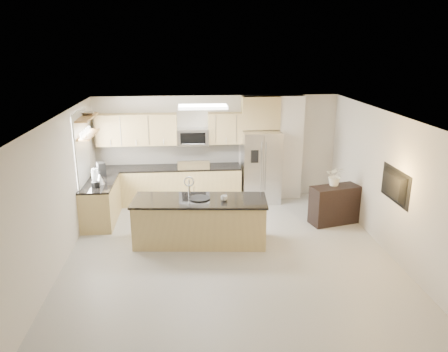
{
  "coord_description": "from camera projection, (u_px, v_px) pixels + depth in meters",
  "views": [
    {
      "loc": [
        -0.74,
        -7.39,
        3.81
      ],
      "look_at": [
        0.01,
        1.3,
        1.15
      ],
      "focal_mm": 35.0,
      "sensor_mm": 36.0,
      "label": 1
    }
  ],
  "objects": [
    {
      "name": "island",
      "position": [
        200.0,
        221.0,
        8.61
      ],
      "size": [
        2.68,
        1.18,
        1.33
      ],
      "rotation": [
        0.0,
        0.0,
        -0.09
      ],
      "color": "#D3BC74",
      "rests_on": "floor"
    },
    {
      "name": "kettle",
      "position": [
        100.0,
        179.0,
        9.33
      ],
      "size": [
        0.21,
        0.21,
        0.27
      ],
      "color": "silver",
      "rests_on": "left_counter"
    },
    {
      "name": "wall_front",
      "position": [
        259.0,
        284.0,
        4.74
      ],
      "size": [
        6.0,
        0.02,
        2.6
      ],
      "primitive_type": "cube",
      "color": "beige",
      "rests_on": "floor"
    },
    {
      "name": "floor",
      "position": [
        229.0,
        254.0,
        8.22
      ],
      "size": [
        6.5,
        6.5,
        0.0
      ],
      "primitive_type": "plane",
      "color": "#ACA9A3",
      "rests_on": "ground"
    },
    {
      "name": "wall_back",
      "position": [
        217.0,
        148.0,
        10.94
      ],
      "size": [
        6.0,
        0.02,
        2.6
      ],
      "primitive_type": "cube",
      "color": "beige",
      "rests_on": "floor"
    },
    {
      "name": "cup",
      "position": [
        224.0,
        198.0,
        8.4
      ],
      "size": [
        0.14,
        0.14,
        0.1
      ],
      "primitive_type": "imported",
      "rotation": [
        0.0,
        0.0,
        -0.06
      ],
      "color": "silver",
      "rests_on": "island"
    },
    {
      "name": "wall_left",
      "position": [
        58.0,
        194.0,
        7.59
      ],
      "size": [
        0.02,
        6.5,
        2.6
      ],
      "primitive_type": "cube",
      "color": "beige",
      "rests_on": "floor"
    },
    {
      "name": "partition_column",
      "position": [
        290.0,
        148.0,
        10.94
      ],
      "size": [
        0.6,
        0.3,
        2.6
      ],
      "primitive_type": "cube",
      "color": "silver",
      "rests_on": "floor"
    },
    {
      "name": "platter",
      "position": [
        199.0,
        198.0,
        8.51
      ],
      "size": [
        0.49,
        0.49,
        0.02
      ],
      "primitive_type": "cylinder",
      "rotation": [
        0.0,
        0.0,
        0.22
      ],
      "color": "black",
      "rests_on": "island"
    },
    {
      "name": "wall_right",
      "position": [
        390.0,
        185.0,
        8.09
      ],
      "size": [
        0.02,
        6.5,
        2.6
      ],
      "primitive_type": "cube",
      "color": "beige",
      "rests_on": "floor"
    },
    {
      "name": "credenza",
      "position": [
        334.0,
        205.0,
        9.56
      ],
      "size": [
        1.13,
        0.69,
        0.84
      ],
      "primitive_type": "cube",
      "rotation": [
        0.0,
        0.0,
        0.25
      ],
      "color": "black",
      "rests_on": "floor"
    },
    {
      "name": "upper_cabinets",
      "position": [
        163.0,
        129.0,
        10.52
      ],
      "size": [
        3.5,
        0.33,
        0.75
      ],
      "color": "tan",
      "rests_on": "wall_back"
    },
    {
      "name": "blender",
      "position": [
        95.0,
        179.0,
        9.09
      ],
      "size": [
        0.18,
        0.18,
        0.41
      ],
      "color": "black",
      "rests_on": "left_counter"
    },
    {
      "name": "shelf_lower",
      "position": [
        88.0,
        135.0,
        9.27
      ],
      "size": [
        0.3,
        1.2,
        0.04
      ],
      "primitive_type": "cube",
      "color": "brown",
      "rests_on": "wall_left"
    },
    {
      "name": "bowl",
      "position": [
        88.0,
        113.0,
        9.34
      ],
      "size": [
        0.43,
        0.43,
        0.09
      ],
      "primitive_type": "imported",
      "rotation": [
        0.0,
        0.0,
        0.27
      ],
      "color": "silver",
      "rests_on": "shelf_upper"
    },
    {
      "name": "refrigerator",
      "position": [
        261.0,
        167.0,
        10.78
      ],
      "size": [
        0.92,
        0.78,
        1.78
      ],
      "color": "silver",
      "rests_on": "floor"
    },
    {
      "name": "ceiling",
      "position": [
        230.0,
        117.0,
        7.46
      ],
      "size": [
        6.0,
        6.5,
        0.02
      ],
      "primitive_type": "cube",
      "color": "white",
      "rests_on": "wall_back"
    },
    {
      "name": "range",
      "position": [
        194.0,
        184.0,
        10.81
      ],
      "size": [
        0.76,
        0.64,
        1.14
      ],
      "color": "black",
      "rests_on": "floor"
    },
    {
      "name": "shelf_upper",
      "position": [
        86.0,
        117.0,
        9.17
      ],
      "size": [
        0.3,
        1.2,
        0.04
      ],
      "primitive_type": "cube",
      "color": "brown",
      "rests_on": "wall_left"
    },
    {
      "name": "television",
      "position": [
        391.0,
        186.0,
        7.87
      ],
      "size": [
        0.14,
        1.08,
        0.62
      ],
      "primitive_type": "imported",
      "rotation": [
        0.0,
        0.0,
        1.57
      ],
      "color": "black",
      "rests_on": "wall_right"
    },
    {
      "name": "back_counter",
      "position": [
        169.0,
        184.0,
        10.77
      ],
      "size": [
        3.55,
        0.66,
        1.44
      ],
      "color": "#D3BC74",
      "rests_on": "floor"
    },
    {
      "name": "microwave",
      "position": [
        193.0,
        137.0,
        10.6
      ],
      "size": [
        0.76,
        0.4,
        0.4
      ],
      "color": "silver",
      "rests_on": "upper_cabinets"
    },
    {
      "name": "window",
      "position": [
        82.0,
        150.0,
        9.26
      ],
      "size": [
        0.04,
        1.15,
        1.65
      ],
      "color": "white",
      "rests_on": "wall_left"
    },
    {
      "name": "left_counter",
      "position": [
        101.0,
        202.0,
        9.63
      ],
      "size": [
        0.66,
        1.5,
        0.92
      ],
      "color": "#D3BC74",
      "rests_on": "floor"
    },
    {
      "name": "flower_vase",
      "position": [
        336.0,
        171.0,
        9.41
      ],
      "size": [
        0.73,
        0.69,
        0.65
      ],
      "primitive_type": "imported",
      "rotation": [
        0.0,
        0.0,
        -0.37
      ],
      "color": "white",
      "rests_on": "credenza"
    },
    {
      "name": "coffee_maker",
      "position": [
        101.0,
        170.0,
        9.86
      ],
      "size": [
        0.24,
        0.26,
        0.32
      ],
      "color": "black",
      "rests_on": "left_counter"
    },
    {
      "name": "ceiling_fixture",
      "position": [
        203.0,
        107.0,
        8.96
      ],
      "size": [
        1.0,
        0.5,
        0.06
      ],
      "primitive_type": "cube",
      "color": "white",
      "rests_on": "ceiling"
    }
  ]
}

